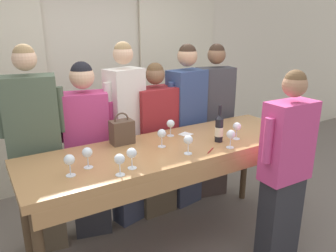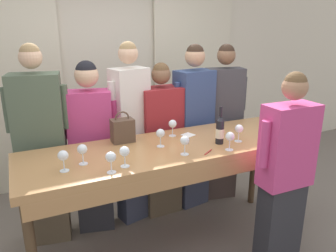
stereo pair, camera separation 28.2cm
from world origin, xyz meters
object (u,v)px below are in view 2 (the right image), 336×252
(host_pouring, at_px, (284,177))
(wine_glass_center_mid, at_px, (173,124))
(wine_bottle, at_px, (220,130))
(wine_glass_center_right, at_px, (185,141))
(wine_glass_back_right, at_px, (276,130))
(guest_striped_shirt, at_px, (161,141))
(wine_glass_center_left, at_px, (160,134))
(guest_navy_coat, at_px, (193,126))
(guest_pink_top, at_px, (92,147))
(wine_glass_front_mid, at_px, (111,158))
(guest_beige_cap, at_px, (223,122))
(wine_glass_by_bottle, at_px, (63,156))
(wine_glass_front_right, at_px, (239,129))
(tasting_bar, at_px, (173,157))
(wine_glass_back_mid, at_px, (278,125))
(wine_glass_near_host, at_px, (82,150))
(wine_glass_back_left, at_px, (230,137))
(guest_cream_sweater, at_px, (131,133))
(guest_olive_jacket, at_px, (42,148))
(wine_glass_front_left, at_px, (124,152))
(handbag, at_px, (123,130))

(host_pouring, bearing_deg, wine_glass_center_mid, 121.95)
(wine_bottle, relative_size, wine_glass_center_right, 2.12)
(wine_glass_back_right, height_order, guest_striped_shirt, guest_striped_shirt)
(wine_glass_center_left, bearing_deg, guest_navy_coat, 42.14)
(wine_glass_back_right, height_order, guest_pink_top, guest_pink_top)
(wine_glass_front_mid, bearing_deg, guest_striped_shirt, 49.12)
(guest_navy_coat, bearing_deg, guest_beige_cap, 0.00)
(wine_glass_center_left, relative_size, wine_glass_by_bottle, 1.00)
(wine_glass_center_mid, height_order, guest_beige_cap, guest_beige_cap)
(wine_glass_front_right, xyz_separation_m, wine_glass_center_mid, (-0.46, 0.38, 0.00))
(tasting_bar, relative_size, wine_glass_back_mid, 16.31)
(guest_striped_shirt, bearing_deg, wine_glass_near_host, -143.98)
(wine_glass_center_left, bearing_deg, host_pouring, -41.64)
(wine_glass_back_left, bearing_deg, wine_glass_center_left, 146.40)
(wine_glass_center_right, xyz_separation_m, guest_pink_top, (-0.56, 0.84, -0.25))
(guest_pink_top, relative_size, guest_cream_sweater, 0.92)
(tasting_bar, height_order, wine_glass_near_host, wine_glass_near_host)
(wine_glass_front_mid, relative_size, guest_olive_jacket, 0.08)
(wine_bottle, relative_size, wine_glass_center_left, 2.12)
(wine_glass_front_left, height_order, wine_glass_front_right, same)
(tasting_bar, xyz_separation_m, guest_olive_jacket, (-1.01, 0.63, 0.03))
(tasting_bar, xyz_separation_m, wine_glass_center_mid, (0.11, 0.24, 0.21))
(tasting_bar, bearing_deg, wine_glass_center_right, -89.95)
(wine_glass_center_right, xyz_separation_m, guest_cream_sweater, (-0.16, 0.84, -0.16))
(wine_glass_center_left, xyz_separation_m, wine_glass_back_left, (0.48, -0.32, 0.00))
(guest_pink_top, distance_m, guest_beige_cap, 1.50)
(guest_navy_coat, bearing_deg, guest_pink_top, 180.00)
(wine_glass_front_mid, relative_size, wine_glass_center_right, 1.00)
(wine_glass_near_host, bearing_deg, wine_glass_front_mid, -57.47)
(wine_glass_center_left, relative_size, wine_glass_center_right, 1.00)
(wine_glass_center_mid, bearing_deg, wine_glass_back_left, -62.76)
(wine_glass_by_bottle, bearing_deg, tasting_bar, 7.28)
(guest_beige_cap, distance_m, host_pouring, 1.30)
(wine_glass_front_mid, bearing_deg, wine_glass_by_bottle, 150.38)
(wine_glass_front_left, relative_size, guest_pink_top, 0.09)
(guest_beige_cap, bearing_deg, wine_glass_back_left, -121.87)
(wine_glass_front_mid, xyz_separation_m, wine_glass_by_bottle, (-0.29, 0.17, -0.00))
(wine_glass_back_left, relative_size, wine_glass_back_right, 1.00)
(tasting_bar, xyz_separation_m, wine_glass_back_mid, (0.97, -0.19, 0.21))
(wine_glass_center_left, height_order, wine_glass_center_right, same)
(wine_glass_front_right, relative_size, host_pouring, 0.09)
(handbag, xyz_separation_m, wine_glass_center_mid, (0.46, -0.05, 0.01))
(wine_glass_back_left, distance_m, guest_pink_top, 1.33)
(guest_pink_top, distance_m, guest_cream_sweater, 0.41)
(wine_bottle, distance_m, wine_glass_center_left, 0.51)
(wine_glass_back_mid, xyz_separation_m, guest_pink_top, (-1.53, 0.83, -0.25))
(wine_glass_front_left, distance_m, wine_glass_near_host, 0.32)
(wine_glass_front_mid, xyz_separation_m, wine_glass_back_mid, (1.59, 0.09, -0.00))
(wine_glass_front_right, bearing_deg, guest_navy_coat, 90.91)
(guest_beige_cap, bearing_deg, wine_glass_near_host, -158.21)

